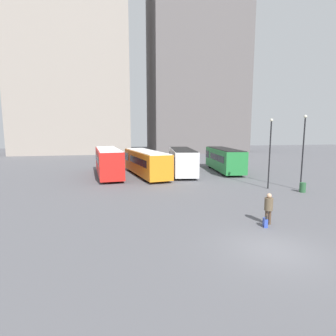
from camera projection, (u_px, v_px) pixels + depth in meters
ground_plane at (273, 250)px, 11.75m from camera, size 160.00×160.00×0.00m
building_block_left at (71, 57)px, 60.92m from camera, size 26.28×12.67×44.78m
building_block_right at (196, 68)px, 67.29m from camera, size 23.43×16.36×42.59m
bus_0 at (108, 161)px, 31.18m from camera, size 3.51×10.94×3.27m
bus_1 at (145, 162)px, 31.59m from camera, size 4.42×11.87×2.98m
bus_2 at (182, 160)px, 32.67m from camera, size 4.06×10.15×3.13m
bus_3 at (224, 159)px, 34.85m from camera, size 3.85×10.60×3.03m
traveler at (269, 206)px, 14.91m from camera, size 0.59×0.59×1.82m
suitcase at (265, 223)px, 14.61m from camera, size 0.32×0.47×0.70m
lamp_post_0 at (303, 147)px, 23.30m from camera, size 0.28×0.28×6.72m
lamp_post_1 at (270, 149)px, 23.92m from camera, size 0.28×0.28×6.43m
trash_bin at (303, 187)px, 22.91m from camera, size 0.52×0.52×0.85m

